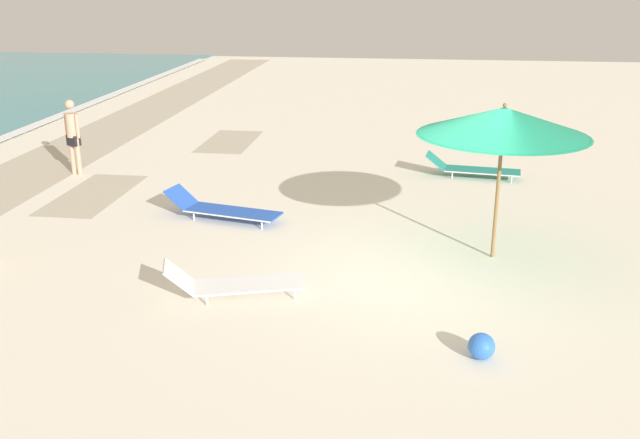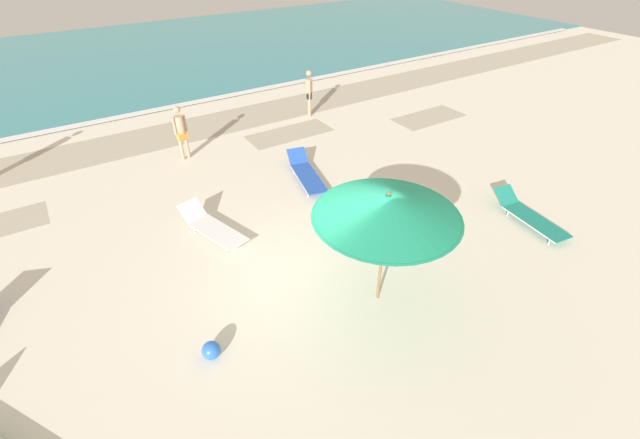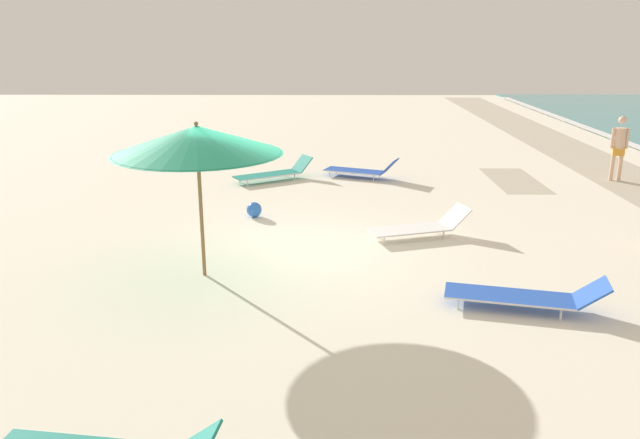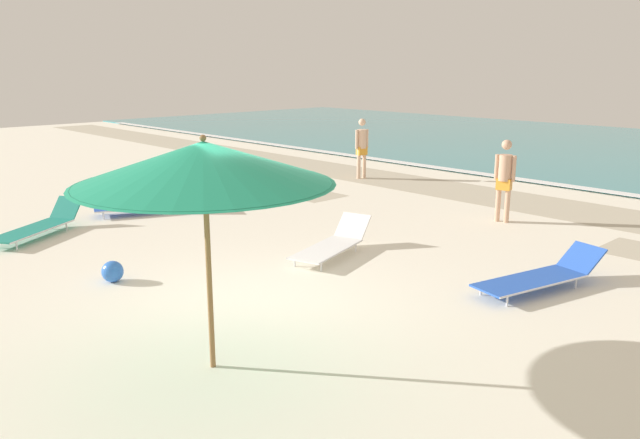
{
  "view_description": "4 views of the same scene",
  "coord_description": "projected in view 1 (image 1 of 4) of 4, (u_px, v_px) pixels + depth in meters",
  "views": [
    {
      "loc": [
        -10.48,
        0.26,
        4.5
      ],
      "look_at": [
        0.3,
        1.69,
        0.73
      ],
      "focal_mm": 40.0,
      "sensor_mm": 36.0,
      "label": 1
    },
    {
      "loc": [
        -3.52,
        -5.81,
        6.48
      ],
      "look_at": [
        0.75,
        0.86,
        0.84
      ],
      "focal_mm": 24.0,
      "sensor_mm": 36.0,
      "label": 2
    },
    {
      "loc": [
        10.66,
        0.89,
        3.94
      ],
      "look_at": [
        0.97,
        0.8,
        1.01
      ],
      "focal_mm": 35.0,
      "sensor_mm": 36.0,
      "label": 3
    },
    {
      "loc": [
        6.33,
        -4.65,
        3.27
      ],
      "look_at": [
        -0.02,
        1.36,
        1.1
      ],
      "focal_mm": 35.0,
      "sensor_mm": 36.0,
      "label": 4
    }
  ],
  "objects": [
    {
      "name": "beach_umbrella",
      "position": [
        504.0,
        122.0,
        11.19
      ],
      "size": [
        2.73,
        2.73,
        2.58
      ],
      "color": "olive",
      "rests_on": "ground_plane"
    },
    {
      "name": "beachgoer_shoreline_child",
      "position": [
        73.0,
        133.0,
        16.5
      ],
      "size": [
        0.29,
        0.42,
        1.76
      ],
      "rotation": [
        0.0,
        0.0,
        1.14
      ],
      "color": "tan",
      "rests_on": "ground_plane"
    },
    {
      "name": "sun_lounger_under_umbrella",
      "position": [
        472.0,
        168.0,
        16.52
      ],
      "size": [
        0.88,
        2.21,
        0.52
      ],
      "rotation": [
        0.0,
        0.0,
        -0.13
      ],
      "color": "#1E8475",
      "rests_on": "ground_plane"
    },
    {
      "name": "sun_lounger_near_water_right",
      "position": [
        234.0,
        283.0,
        10.42
      ],
      "size": [
        1.17,
        2.12,
        0.56
      ],
      "rotation": [
        0.0,
        0.0,
        0.3
      ],
      "color": "white",
      "rests_on": "ground_plane"
    },
    {
      "name": "sun_lounger_near_water_left",
      "position": [
        222.0,
        209.0,
        13.7
      ],
      "size": [
        1.11,
        2.37,
        0.53
      ],
      "rotation": [
        0.0,
        0.0,
        -0.23
      ],
      "color": "blue",
      "rests_on": "ground_plane"
    },
    {
      "name": "ground_plane",
      "position": [
        423.0,
        279.0,
        11.28
      ],
      "size": [
        60.0,
        60.0,
        0.16
      ],
      "color": "silver"
    },
    {
      "name": "beach_ball",
      "position": [
        481.0,
        346.0,
        8.74
      ],
      "size": [
        0.34,
        0.34,
        0.34
      ],
      "color": "blue",
      "rests_on": "ground_plane"
    }
  ]
}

